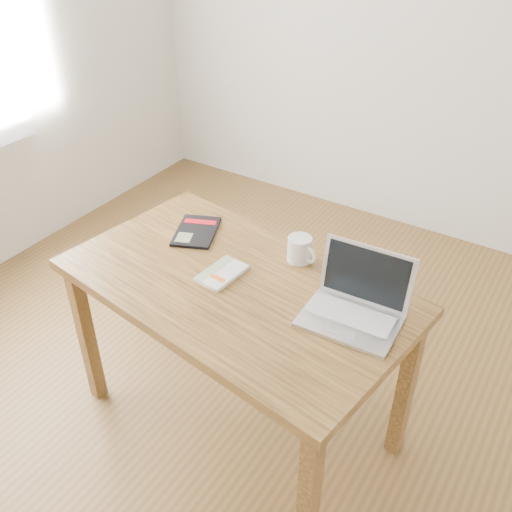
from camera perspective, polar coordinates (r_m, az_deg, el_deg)
The scene contains 6 objects.
room at distance 1.71m, azimuth -1.49°, elevation 12.41°, with size 4.04×4.04×2.70m.
desk at distance 2.12m, azimuth -2.02°, elevation -4.58°, with size 1.37×0.91×0.75m.
white_guidebook at distance 2.10m, azimuth -3.42°, elevation -1.74°, with size 0.13×0.20×0.02m.
black_guidebook at distance 2.35m, azimuth -6.00°, elevation 2.47°, with size 0.24×0.28×0.01m.
laptop at distance 1.92m, azimuth 9.94°, elevation -4.76°, with size 0.33×0.27×0.22m.
coffee_mug at distance 2.16m, azimuth 4.43°, elevation 0.70°, with size 0.13×0.09×0.10m.
Camera 1 is at (0.82, -1.31, 2.00)m, focal length 40.00 mm.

